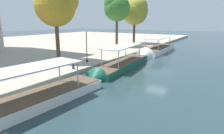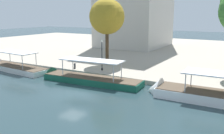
# 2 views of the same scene
# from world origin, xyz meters

# --- Properties ---
(ground_plane) EXTENTS (220.00, 220.00, 0.00)m
(ground_plane) POSITION_xyz_m (0.00, 0.00, 0.00)
(ground_plane) COLOR #23383D
(dock_promenade) EXTENTS (120.00, 55.00, 0.55)m
(dock_promenade) POSITION_xyz_m (0.00, 35.01, 0.28)
(dock_promenade) COLOR #A39989
(dock_promenade) RESTS_ON ground_plane
(tour_boat_0) EXTENTS (13.28, 3.85, 4.16)m
(tour_boat_0) POSITION_xyz_m (-15.76, 4.60, 0.34)
(tour_boat_0) COLOR silver
(tour_boat_0) RESTS_ON ground_plane
(tour_boat_1) EXTENTS (14.52, 3.76, 4.13)m
(tour_boat_1) POSITION_xyz_m (-1.77, 4.63, 0.32)
(tour_boat_1) COLOR #14513D
(tour_boat_1) RESTS_ON ground_plane
(tour_boat_2) EXTENTS (15.21, 3.57, 4.24)m
(tour_boat_2) POSITION_xyz_m (14.02, 5.08, 0.38)
(tour_boat_2) COLOR white
(tour_boat_2) RESTS_ON ground_plane
(mooring_bollard_0) EXTENTS (0.30, 0.30, 0.86)m
(mooring_bollard_0) POSITION_xyz_m (-6.32, 8.40, 1.01)
(mooring_bollard_0) COLOR #2D2D33
(mooring_bollard_0) RESTS_ON dock_promenade
(lamp_post) EXTENTS (0.32, 0.32, 4.43)m
(lamp_post) POSITION_xyz_m (-2.22, 9.59, 2.92)
(lamp_post) COLOR black
(lamp_post) RESTS_ON dock_promenade
(tree_0) EXTENTS (5.56, 5.89, 10.43)m
(tree_0) POSITION_xyz_m (-3.70, 13.40, 8.29)
(tree_0) COLOR #4C3823
(tree_0) RESTS_ON dock_promenade
(tree_1) EXTENTS (5.81, 5.81, 11.52)m
(tree_1) POSITION_xyz_m (14.96, 14.93, 9.13)
(tree_1) COLOR #4C3823
(tree_1) RESTS_ON dock_promenade
(tree_2) EXTENTS (6.65, 6.82, 11.32)m
(tree_2) POSITION_xyz_m (21.95, 13.54, 8.57)
(tree_2) COLOR #4C3823
(tree_2) RESTS_ON dock_promenade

